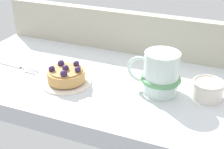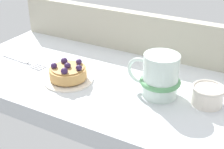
{
  "view_description": "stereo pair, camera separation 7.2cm",
  "coord_description": "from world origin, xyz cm",
  "px_view_note": "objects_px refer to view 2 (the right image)",
  "views": [
    {
      "loc": [
        27.74,
        -62.3,
        36.76
      ],
      "look_at": [
        3.58,
        -3.53,
        3.36
      ],
      "focal_mm": 51.13,
      "sensor_mm": 36.0,
      "label": 1
    },
    {
      "loc": [
        34.21,
        -59.2,
        36.76
      ],
      "look_at": [
        3.58,
        -3.53,
        3.36
      ],
      "focal_mm": 51.13,
      "sensor_mm": 36.0,
      "label": 2
    }
  ],
  "objects_px": {
    "raspberry_tart": "(68,72)",
    "coffee_mug": "(160,76)",
    "dessert_plate": "(68,79)",
    "dessert_fork": "(23,61)",
    "sugar_bowl": "(207,96)"
  },
  "relations": [
    {
      "from": "raspberry_tart",
      "to": "coffee_mug",
      "type": "distance_m",
      "value": 0.22
    },
    {
      "from": "dessert_plate",
      "to": "dessert_fork",
      "type": "bearing_deg",
      "value": 171.84
    },
    {
      "from": "dessert_plate",
      "to": "sugar_bowl",
      "type": "xyz_separation_m",
      "value": [
        0.31,
        0.05,
        0.02
      ]
    },
    {
      "from": "raspberry_tart",
      "to": "dessert_fork",
      "type": "distance_m",
      "value": 0.17
    },
    {
      "from": "coffee_mug",
      "to": "dessert_fork",
      "type": "height_order",
      "value": "coffee_mug"
    },
    {
      "from": "dessert_plate",
      "to": "coffee_mug",
      "type": "height_order",
      "value": "coffee_mug"
    },
    {
      "from": "raspberry_tart",
      "to": "dessert_fork",
      "type": "xyz_separation_m",
      "value": [
        -0.17,
        0.02,
        -0.02
      ]
    },
    {
      "from": "dessert_plate",
      "to": "raspberry_tart",
      "type": "relative_size",
      "value": 1.34
    },
    {
      "from": "sugar_bowl",
      "to": "dessert_fork",
      "type": "bearing_deg",
      "value": -176.49
    },
    {
      "from": "sugar_bowl",
      "to": "coffee_mug",
      "type": "bearing_deg",
      "value": -174.14
    },
    {
      "from": "raspberry_tart",
      "to": "dessert_plate",
      "type": "bearing_deg",
      "value": -5.87
    },
    {
      "from": "raspberry_tart",
      "to": "coffee_mug",
      "type": "height_order",
      "value": "coffee_mug"
    },
    {
      "from": "coffee_mug",
      "to": "dessert_fork",
      "type": "xyz_separation_m",
      "value": [
        -0.38,
        -0.02,
        -0.04
      ]
    },
    {
      "from": "raspberry_tart",
      "to": "sugar_bowl",
      "type": "bearing_deg",
      "value": 9.64
    },
    {
      "from": "sugar_bowl",
      "to": "dessert_plate",
      "type": "bearing_deg",
      "value": -170.36
    }
  ]
}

